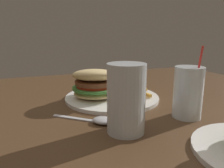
{
  "coord_description": "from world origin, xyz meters",
  "views": [
    {
      "loc": [
        0.12,
        0.37,
        0.96
      ],
      "look_at": [
        -0.11,
        -0.24,
        0.81
      ],
      "focal_mm": 35.0,
      "sensor_mm": 36.0,
      "label": 1
    }
  ],
  "objects_px": {
    "meal_plate_near": "(103,89)",
    "beer_glass": "(126,101)",
    "spoon": "(100,120)",
    "juice_glass": "(188,94)"
  },
  "relations": [
    {
      "from": "meal_plate_near",
      "to": "juice_glass",
      "type": "relative_size",
      "value": 1.66
    },
    {
      "from": "juice_glass",
      "to": "spoon",
      "type": "distance_m",
      "value": 0.22
    },
    {
      "from": "meal_plate_near",
      "to": "juice_glass",
      "type": "distance_m",
      "value": 0.25
    },
    {
      "from": "meal_plate_near",
      "to": "juice_glass",
      "type": "xyz_separation_m",
      "value": [
        -0.15,
        0.2,
        0.02
      ]
    },
    {
      "from": "juice_glass",
      "to": "spoon",
      "type": "relative_size",
      "value": 1.29
    },
    {
      "from": "beer_glass",
      "to": "spoon",
      "type": "bearing_deg",
      "value": -59.51
    },
    {
      "from": "meal_plate_near",
      "to": "beer_glass",
      "type": "xyz_separation_m",
      "value": [
        0.02,
        0.22,
        0.03
      ]
    },
    {
      "from": "meal_plate_near",
      "to": "juice_glass",
      "type": "height_order",
      "value": "juice_glass"
    },
    {
      "from": "beer_glass",
      "to": "meal_plate_near",
      "type": "bearing_deg",
      "value": -96.37
    },
    {
      "from": "spoon",
      "to": "meal_plate_near",
      "type": "bearing_deg",
      "value": 109.45
    }
  ]
}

